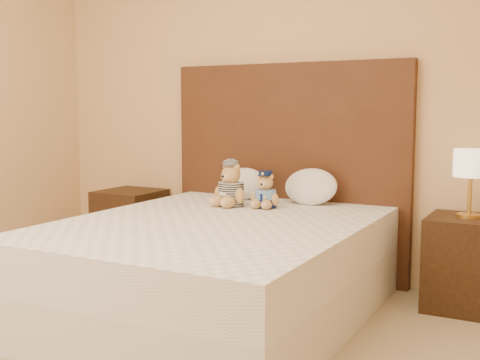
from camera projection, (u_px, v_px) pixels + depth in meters
name	position (u px, v px, depth m)	size (l,w,h in m)	color
bed	(216.00, 268.00, 3.44)	(1.60, 2.00, 0.55)	white
headboard	(288.00, 170.00, 4.26)	(1.75, 0.08, 1.50)	#492715
nightstand_left	(131.00, 225.00, 4.72)	(0.45, 0.45, 0.55)	#352210
nightstand_right	(467.00, 263.00, 3.55)	(0.45, 0.45, 0.55)	#352210
lamp	(471.00, 167.00, 3.48)	(0.20, 0.20, 0.40)	gold
teddy_police	(265.00, 190.00, 3.85)	(0.20, 0.19, 0.23)	#AE8743
teddy_prisoner	(231.00, 184.00, 3.92)	(0.26, 0.24, 0.29)	#AE8743
pillow_left	(243.00, 182.00, 4.24)	(0.34, 0.22, 0.24)	white
pillow_right	(311.00, 185.00, 4.00)	(0.37, 0.24, 0.26)	white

